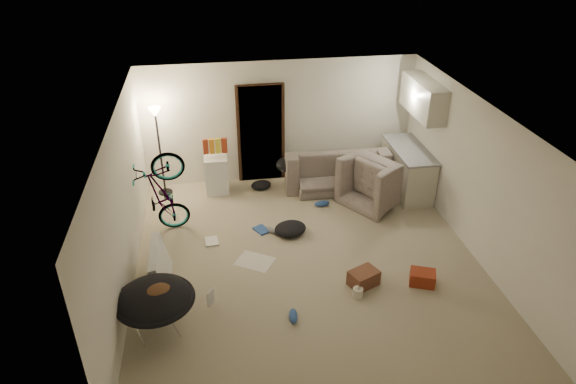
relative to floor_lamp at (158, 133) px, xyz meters
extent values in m
cube|color=tan|center=(2.40, -2.65, -1.32)|extent=(5.50, 6.00, 0.02)
cube|color=white|center=(2.40, -2.65, 1.20)|extent=(5.50, 6.00, 0.02)
cube|color=white|center=(2.40, 0.36, -0.06)|extent=(5.50, 0.02, 2.50)
cube|color=white|center=(2.40, -5.66, -0.06)|extent=(5.50, 0.02, 2.50)
cube|color=white|center=(-0.36, -2.65, -0.06)|extent=(0.02, 6.00, 2.50)
cube|color=white|center=(5.16, -2.65, -0.06)|extent=(0.02, 6.00, 2.50)
cube|color=black|center=(2.00, 0.32, -0.29)|extent=(0.85, 0.10, 2.04)
cube|color=#382113|center=(2.00, 0.29, -0.29)|extent=(0.97, 0.04, 2.10)
cylinder|color=black|center=(0.00, 0.00, -1.29)|extent=(0.28, 0.28, 0.03)
cylinder|color=black|center=(0.00, 0.00, -0.46)|extent=(0.04, 0.04, 1.70)
cone|color=#FFE0A5|center=(0.00, 0.00, 0.41)|extent=(0.24, 0.24, 0.18)
cube|color=beige|center=(4.83, -0.65, -0.87)|extent=(0.60, 1.50, 0.88)
cube|color=gray|center=(4.83, -0.65, -0.41)|extent=(0.64, 1.54, 0.04)
cube|color=beige|center=(4.96, -0.65, 0.64)|extent=(0.38, 1.40, 0.65)
imported|color=#363D36|center=(3.46, -0.20, -1.00)|extent=(2.13, 0.92, 0.61)
imported|color=#363D36|center=(4.16, -0.95, -0.95)|extent=(1.39, 1.43, 0.71)
imported|color=black|center=(0.10, -1.45, -0.88)|extent=(1.68, 0.82, 0.94)
imported|color=maroon|center=(0.76, -3.55, -1.30)|extent=(0.30, 0.29, 0.02)
cube|color=white|center=(1.05, -0.10, -0.93)|extent=(0.45, 0.45, 0.76)
cube|color=maroon|center=(0.88, -0.10, -0.31)|extent=(0.11, 0.08, 0.30)
cube|color=orange|center=(1.00, -0.10, -0.31)|extent=(0.10, 0.07, 0.30)
cube|color=yellow|center=(1.12, -0.10, -0.31)|extent=(0.10, 0.08, 0.30)
cube|color=maroon|center=(1.24, -0.10, -0.31)|extent=(0.12, 0.10, 0.30)
cylinder|color=silver|center=(0.10, -3.90, -1.06)|extent=(0.70, 0.70, 0.49)
ellipsoid|color=black|center=(0.10, -3.90, -0.76)|extent=(0.99, 0.99, 0.41)
torus|color=black|center=(0.10, -3.90, -0.76)|extent=(1.06, 1.06, 0.08)
ellipsoid|color=#56351D|center=(0.15, -3.93, -0.65)|extent=(0.61, 0.57, 0.22)
ellipsoid|color=black|center=(2.51, -0.20, -0.77)|extent=(0.65, 0.58, 0.28)
cube|color=silver|center=(0.10, -2.93, -0.98)|extent=(0.27, 1.01, 0.67)
cube|color=brown|center=(3.13, -3.40, -1.18)|extent=(0.52, 0.46, 0.25)
cube|color=maroon|center=(4.03, -3.53, -1.20)|extent=(0.46, 0.40, 0.22)
cylinder|color=beige|center=(2.97, -3.66, -1.23)|extent=(0.15, 0.15, 0.15)
cone|color=beige|center=(2.97, -3.66, -1.12)|extent=(0.09, 0.09, 0.07)
cube|color=silver|center=(1.55, -2.57, -1.30)|extent=(0.72, 0.68, 0.01)
cube|color=#284B93|center=(1.76, -1.67, -1.29)|extent=(0.33, 0.36, 0.03)
cube|color=silver|center=(0.87, -1.89, -1.29)|extent=(0.24, 0.30, 0.03)
ellipsoid|color=#284B93|center=(3.01, -1.02, -1.25)|extent=(0.31, 0.15, 0.11)
ellipsoid|color=slate|center=(1.93, -1.75, -1.26)|extent=(0.21, 0.26, 0.09)
ellipsoid|color=#284B93|center=(1.95, -3.97, -1.25)|extent=(0.15, 0.30, 0.11)
ellipsoid|color=black|center=(2.26, -1.84, -1.21)|extent=(0.71, 0.66, 0.18)
ellipsoid|color=black|center=(1.93, -0.10, -1.24)|extent=(0.54, 0.51, 0.13)
camera|label=1|loc=(1.01, -9.31, 3.80)|focal=32.00mm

